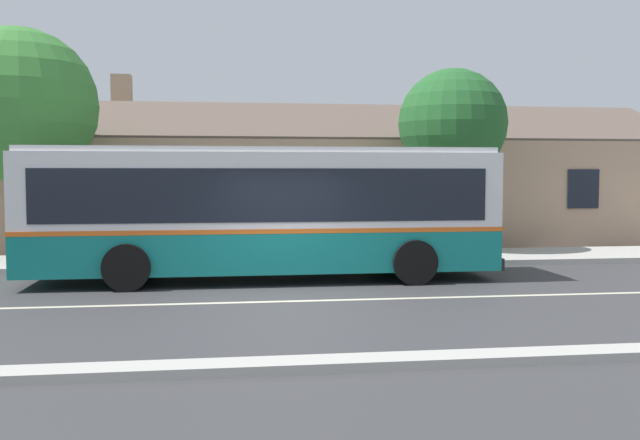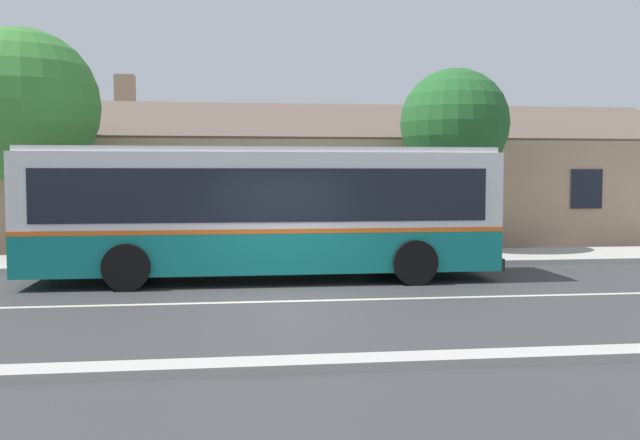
% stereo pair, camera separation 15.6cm
% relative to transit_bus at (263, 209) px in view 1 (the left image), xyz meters
% --- Properties ---
extents(ground_plane, '(300.00, 300.00, 0.00)m').
position_rel_transit_bus_xyz_m(ground_plane, '(0.35, -2.90, -1.63)').
color(ground_plane, '#38383A').
extents(sidewalk_far, '(60.00, 3.00, 0.15)m').
position_rel_transit_bus_xyz_m(sidewalk_far, '(0.35, 3.10, -1.56)').
color(sidewalk_far, '#ADAAA3').
rests_on(sidewalk_far, ground).
extents(curb_near, '(60.00, 0.50, 0.12)m').
position_rel_transit_bus_xyz_m(curb_near, '(0.35, -7.65, -1.57)').
color(curb_near, '#ADAAA3').
rests_on(curb_near, ground).
extents(lane_divider_stripe, '(60.00, 0.16, 0.01)m').
position_rel_transit_bus_xyz_m(lane_divider_stripe, '(0.35, -2.90, -1.63)').
color(lane_divider_stripe, beige).
rests_on(lane_divider_stripe, ground).
extents(community_building, '(25.48, 8.12, 6.07)m').
position_rel_transit_bus_xyz_m(community_building, '(2.30, 9.96, 0.25)').
color(community_building, tan).
rests_on(community_building, ground).
extents(transit_bus, '(10.66, 2.81, 3.03)m').
position_rel_transit_bus_xyz_m(transit_bus, '(0.00, 0.00, 0.00)').
color(transit_bus, '#147F7A').
rests_on(transit_bus, ground).
extents(street_tree_primary, '(3.25, 3.25, 5.59)m').
position_rel_transit_bus_xyz_m(street_tree_primary, '(5.94, 4.20, 2.21)').
color(street_tree_primary, '#4C3828').
rests_on(street_tree_primary, ground).
extents(street_tree_secondary, '(4.21, 4.21, 6.43)m').
position_rel_transit_bus_xyz_m(street_tree_secondary, '(-6.49, 4.15, 2.56)').
color(street_tree_secondary, '#4C3828').
rests_on(street_tree_secondary, ground).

